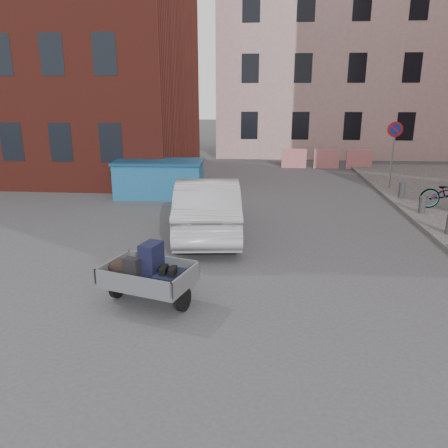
# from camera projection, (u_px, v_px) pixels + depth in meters

# --- Properties ---
(ground) EXTENTS (120.00, 120.00, 0.00)m
(ground) POSITION_uv_depth(u_px,v_px,m) (220.00, 280.00, 9.29)
(ground) COLOR #38383A
(ground) RESTS_ON ground
(building_brick) EXTENTS (12.00, 10.00, 14.00)m
(building_brick) POSITION_uv_depth(u_px,v_px,m) (56.00, 23.00, 20.45)
(building_brick) COLOR #591E16
(building_brick) RESTS_ON ground
(building_pink) EXTENTS (16.00, 8.00, 14.00)m
(building_pink) POSITION_uv_depth(u_px,v_px,m) (347.00, 41.00, 27.77)
(building_pink) COLOR #B8918E
(building_pink) RESTS_ON ground
(no_parking_sign) EXTENTS (0.60, 0.09, 2.65)m
(no_parking_sign) POSITION_uv_depth(u_px,v_px,m) (394.00, 141.00, 17.26)
(no_parking_sign) COLOR gray
(no_parking_sign) RESTS_ON sidewalk
(barriers) EXTENTS (4.70, 0.18, 1.00)m
(barriers) POSITION_uv_depth(u_px,v_px,m) (326.00, 159.00, 23.11)
(barriers) COLOR red
(barriers) RESTS_ON ground
(trailer) EXTENTS (1.85, 1.97, 1.20)m
(trailer) POSITION_uv_depth(u_px,v_px,m) (148.00, 274.00, 8.10)
(trailer) COLOR black
(trailer) RESTS_ON ground
(dumpster) EXTENTS (3.40, 1.86, 1.40)m
(dumpster) POSITION_uv_depth(u_px,v_px,m) (159.00, 178.00, 16.67)
(dumpster) COLOR #1D5C8D
(dumpster) RESTS_ON ground
(silver_car) EXTENTS (2.24, 5.00, 1.59)m
(silver_car) POSITION_uv_depth(u_px,v_px,m) (208.00, 206.00, 12.20)
(silver_car) COLOR #9EA0A5
(silver_car) RESTS_ON ground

